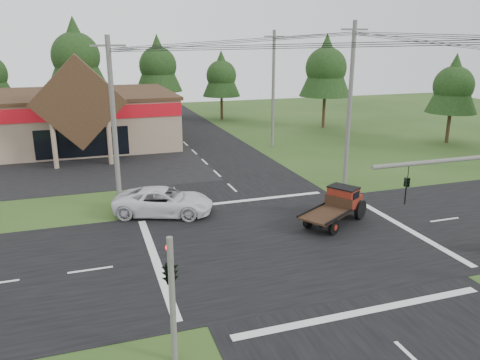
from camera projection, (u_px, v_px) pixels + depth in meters
name	position (u px, v px, depth m)	size (l,w,h in m)	color
ground	(289.00, 242.00, 24.54)	(120.00, 120.00, 0.00)	#264318
road_ns	(289.00, 242.00, 24.54)	(12.00, 120.00, 0.02)	black
road_ew	(289.00, 242.00, 24.54)	(120.00, 12.00, 0.02)	black
parking_apron	(33.00, 172.00, 37.58)	(28.00, 14.00, 0.02)	black
cvs_building	(20.00, 120.00, 45.89)	(30.40, 18.20, 9.19)	tan
traffic_signal_corner	(170.00, 261.00, 14.61)	(0.53, 2.48, 4.40)	#595651
utility_pole_nw	(114.00, 124.00, 27.87)	(2.00, 0.30, 10.50)	#595651
utility_pole_ne	(350.00, 105.00, 32.58)	(2.00, 0.30, 11.50)	#595651
utility_pole_n	(273.00, 89.00, 45.35)	(2.00, 0.30, 11.20)	#595651
tree_row_c	(75.00, 54.00, 56.33)	(7.28, 7.28, 13.13)	#332316
tree_row_d	(158.00, 64.00, 60.66)	(6.16, 6.16, 11.11)	#332316
tree_row_e	(221.00, 74.00, 61.65)	(5.04, 5.04, 9.09)	#332316
tree_side_ne	(326.00, 66.00, 55.20)	(6.16, 6.16, 11.11)	#332316
tree_side_e_near	(454.00, 84.00, 47.09)	(5.04, 5.04, 9.09)	#332316
antique_flatbed_truck	(334.00, 207.00, 26.74)	(1.87, 4.90, 2.05)	#5E190D
white_pickup	(164.00, 201.00, 28.29)	(2.73, 5.93, 1.65)	white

